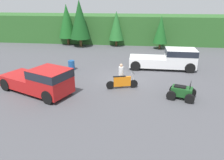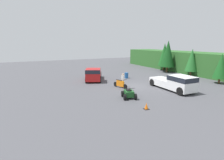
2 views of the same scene
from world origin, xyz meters
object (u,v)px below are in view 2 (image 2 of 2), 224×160
object	(u,v)px
pickup_truck_second	(175,82)
steel_barrel	(126,75)
dirt_bike	(120,84)
rider_person	(123,80)
pickup_truck_red	(94,74)
quad_atv	(129,94)
traffic_cone	(146,106)

from	to	relation	value
pickup_truck_second	steel_barrel	distance (m)	9.03
dirt_bike	rider_person	distance (m)	0.65
pickup_truck_red	quad_atv	size ratio (longest dim) A/B	2.75
rider_person	steel_barrel	size ratio (longest dim) A/B	1.99
pickup_truck_red	steel_barrel	world-z (taller)	pickup_truck_red
pickup_truck_second	traffic_cone	world-z (taller)	pickup_truck_second
pickup_truck_red	dirt_bike	distance (m)	5.65
pickup_truck_red	steel_barrel	distance (m)	5.39
dirt_bike	pickup_truck_second	bearing A→B (deg)	36.84
pickup_truck_red	traffic_cone	bearing A→B (deg)	23.85
quad_atv	steel_barrel	xyz separation A→B (m)	(-8.95, 5.00, -0.01)
rider_person	steel_barrel	bearing A→B (deg)	110.27
pickup_truck_second	dirt_bike	size ratio (longest dim) A/B	2.62
pickup_truck_red	steel_barrel	bearing A→B (deg)	108.35
quad_atv	traffic_cone	size ratio (longest dim) A/B	3.78
pickup_truck_red	dirt_bike	size ratio (longest dim) A/B	2.50
pickup_truck_red	dirt_bike	world-z (taller)	pickup_truck_red
pickup_truck_red	rider_person	size ratio (longest dim) A/B	3.26
steel_barrel	traffic_cone	bearing A→B (deg)	-23.26
dirt_bike	pickup_truck_red	bearing A→B (deg)	-179.71
pickup_truck_second	pickup_truck_red	bearing A→B (deg)	-143.41
quad_atv	traffic_cone	bearing A→B (deg)	13.64
pickup_truck_second	steel_barrel	size ratio (longest dim) A/B	6.81
traffic_cone	steel_barrel	size ratio (longest dim) A/B	0.62
pickup_truck_red	quad_atv	xyz separation A→B (m)	(9.43, 0.34, -0.56)
pickup_truck_second	quad_atv	distance (m)	6.39
quad_atv	rider_person	size ratio (longest dim) A/B	1.18
pickup_truck_red	steel_barrel	xyz separation A→B (m)	(0.48, 5.34, -0.56)
quad_atv	steel_barrel	distance (m)	10.25
quad_atv	rider_person	world-z (taller)	rider_person
quad_atv	traffic_cone	distance (m)	3.30
pickup_truck_red	pickup_truck_second	xyz separation A→B (m)	(9.38, 6.70, 0.00)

